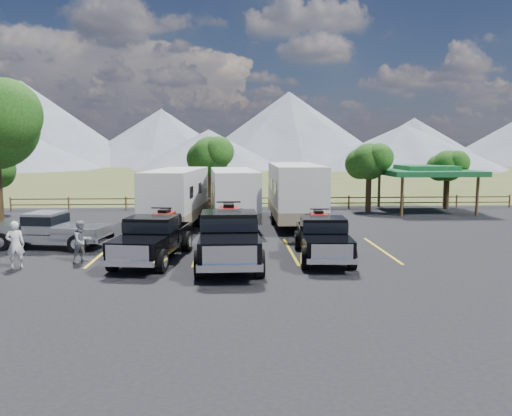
{
  "coord_description": "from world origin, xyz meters",
  "views": [
    {
      "loc": [
        -0.57,
        -17.05,
        4.53
      ],
      "look_at": [
        0.64,
        6.6,
        1.6
      ],
      "focal_mm": 35.0,
      "sensor_mm": 36.0,
      "label": 1
    }
  ],
  "objects_px": {
    "rig_left": "(154,236)",
    "pickup_silver": "(49,229)",
    "trailer_left": "(176,197)",
    "person_a": "(15,245)",
    "rig_center": "(229,235)",
    "trailer_right": "(295,194)",
    "person_b": "(82,241)",
    "pavilion": "(426,172)",
    "trailer_center": "(234,196)",
    "rig_right": "(322,236)"
  },
  "relations": [
    {
      "from": "rig_left",
      "to": "rig_right",
      "type": "distance_m",
      "value": 6.77
    },
    {
      "from": "rig_center",
      "to": "pickup_silver",
      "type": "height_order",
      "value": "rig_center"
    },
    {
      "from": "rig_center",
      "to": "trailer_center",
      "type": "xyz_separation_m",
      "value": [
        0.24,
        9.42,
        0.57
      ]
    },
    {
      "from": "rig_right",
      "to": "trailer_center",
      "type": "distance_m",
      "value": 9.48
    },
    {
      "from": "rig_center",
      "to": "trailer_center",
      "type": "relative_size",
      "value": 0.74
    },
    {
      "from": "rig_left",
      "to": "rig_center",
      "type": "bearing_deg",
      "value": -3.91
    },
    {
      "from": "rig_center",
      "to": "pickup_silver",
      "type": "bearing_deg",
      "value": 157.45
    },
    {
      "from": "rig_center",
      "to": "trailer_left",
      "type": "bearing_deg",
      "value": 108.43
    },
    {
      "from": "trailer_right",
      "to": "trailer_center",
      "type": "bearing_deg",
      "value": 175.82
    },
    {
      "from": "rig_center",
      "to": "trailer_left",
      "type": "relative_size",
      "value": 0.73
    },
    {
      "from": "person_a",
      "to": "trailer_center",
      "type": "bearing_deg",
      "value": -146.25
    },
    {
      "from": "pavilion",
      "to": "rig_right",
      "type": "relative_size",
      "value": 1.08
    },
    {
      "from": "pavilion",
      "to": "pickup_silver",
      "type": "distance_m",
      "value": 24.71
    },
    {
      "from": "person_a",
      "to": "rig_right",
      "type": "bearing_deg",
      "value": 168.67
    },
    {
      "from": "trailer_center",
      "to": "person_b",
      "type": "height_order",
      "value": "trailer_center"
    },
    {
      "from": "rig_left",
      "to": "rig_center",
      "type": "height_order",
      "value": "rig_center"
    },
    {
      "from": "person_a",
      "to": "trailer_right",
      "type": "bearing_deg",
      "value": -157.35
    },
    {
      "from": "trailer_left",
      "to": "person_b",
      "type": "relative_size",
      "value": 5.73
    },
    {
      "from": "trailer_left",
      "to": "person_a",
      "type": "bearing_deg",
      "value": -112.86
    },
    {
      "from": "trailer_left",
      "to": "trailer_center",
      "type": "height_order",
      "value": "trailer_left"
    },
    {
      "from": "rig_center",
      "to": "rig_right",
      "type": "height_order",
      "value": "rig_center"
    },
    {
      "from": "person_b",
      "to": "trailer_left",
      "type": "bearing_deg",
      "value": 24.13
    },
    {
      "from": "rig_right",
      "to": "rig_center",
      "type": "bearing_deg",
      "value": -166.66
    },
    {
      "from": "trailer_left",
      "to": "person_a",
      "type": "xyz_separation_m",
      "value": [
        -4.98,
        -8.97,
        -0.81
      ]
    },
    {
      "from": "trailer_right",
      "to": "person_a",
      "type": "distance_m",
      "value": 15.11
    },
    {
      "from": "rig_left",
      "to": "person_b",
      "type": "distance_m",
      "value": 2.74
    },
    {
      "from": "trailer_center",
      "to": "pickup_silver",
      "type": "distance_m",
      "value": 10.32
    },
    {
      "from": "rig_center",
      "to": "trailer_right",
      "type": "relative_size",
      "value": 0.68
    },
    {
      "from": "rig_left",
      "to": "pickup_silver",
      "type": "xyz_separation_m",
      "value": [
        -4.98,
        2.55,
        -0.11
      ]
    },
    {
      "from": "pavilion",
      "to": "trailer_right",
      "type": "xyz_separation_m",
      "value": [
        -9.89,
        -5.92,
        -0.93
      ]
    },
    {
      "from": "person_a",
      "to": "person_b",
      "type": "xyz_separation_m",
      "value": [
        2.19,
        0.83,
        -0.06
      ]
    },
    {
      "from": "rig_center",
      "to": "person_b",
      "type": "bearing_deg",
      "value": 175.7
    },
    {
      "from": "pickup_silver",
      "to": "trailer_left",
      "type": "bearing_deg",
      "value": 146.11
    },
    {
      "from": "rig_left",
      "to": "person_b",
      "type": "xyz_separation_m",
      "value": [
        -2.72,
        -0.3,
        -0.13
      ]
    },
    {
      "from": "pavilion",
      "to": "trailer_right",
      "type": "relative_size",
      "value": 0.62
    },
    {
      "from": "trailer_center",
      "to": "person_b",
      "type": "distance_m",
      "value": 10.86
    },
    {
      "from": "rig_right",
      "to": "person_a",
      "type": "xyz_separation_m",
      "value": [
        -11.67,
        -1.1,
        -0.02
      ]
    },
    {
      "from": "rig_left",
      "to": "rig_center",
      "type": "relative_size",
      "value": 0.9
    },
    {
      "from": "rig_left",
      "to": "pickup_silver",
      "type": "relative_size",
      "value": 1.09
    },
    {
      "from": "pavilion",
      "to": "pickup_silver",
      "type": "bearing_deg",
      "value": -151.35
    },
    {
      "from": "rig_left",
      "to": "person_a",
      "type": "bearing_deg",
      "value": -158.42
    },
    {
      "from": "rig_left",
      "to": "person_a",
      "type": "relative_size",
      "value": 3.46
    },
    {
      "from": "pickup_silver",
      "to": "rig_center",
      "type": "bearing_deg",
      "value": 77.78
    },
    {
      "from": "pavilion",
      "to": "pickup_silver",
      "type": "height_order",
      "value": "pavilion"
    },
    {
      "from": "trailer_left",
      "to": "person_a",
      "type": "distance_m",
      "value": 10.29
    },
    {
      "from": "rig_center",
      "to": "trailer_center",
      "type": "height_order",
      "value": "trailer_center"
    },
    {
      "from": "pavilion",
      "to": "pickup_silver",
      "type": "xyz_separation_m",
      "value": [
        -21.62,
        -11.81,
        -1.91
      ]
    },
    {
      "from": "pickup_silver",
      "to": "person_b",
      "type": "height_order",
      "value": "person_b"
    },
    {
      "from": "trailer_center",
      "to": "pickup_silver",
      "type": "relative_size",
      "value": 1.64
    },
    {
      "from": "trailer_right",
      "to": "pickup_silver",
      "type": "relative_size",
      "value": 1.79
    }
  ]
}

